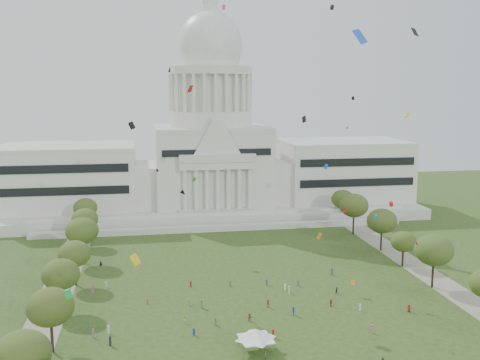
{
  "coord_description": "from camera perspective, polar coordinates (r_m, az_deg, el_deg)",
  "views": [
    {
      "loc": [
        -25.64,
        -106.88,
        49.49
      ],
      "look_at": [
        0.0,
        45.0,
        24.0
      ],
      "focal_mm": 42.0,
      "sensor_mm": 36.0,
      "label": 1
    }
  ],
  "objects": [
    {
      "name": "row_tree_l_5",
      "position": [
        183.61,
        -15.49,
        -3.88
      ],
      "size": [
        8.33,
        8.33,
        11.85
      ],
      "color": "black",
      "rests_on": "ground"
    },
    {
      "name": "row_tree_r_4",
      "position": [
        176.62,
        14.23,
        -4.05
      ],
      "size": [
        9.19,
        9.19,
        13.06
      ],
      "color": "black",
      "rests_on": "ground"
    },
    {
      "name": "row_tree_r_5",
      "position": [
        194.16,
        11.5,
        -2.55
      ],
      "size": [
        9.82,
        9.82,
        13.96
      ],
      "color": "black",
      "rests_on": "ground"
    },
    {
      "name": "person_4",
      "position": [
        130.77,
        2.86,
        -12.41
      ],
      "size": [
        0.7,
        1.16,
        1.89
      ],
      "primitive_type": "imported",
      "rotation": [
        0.0,
        0.0,
        4.62
      ],
      "color": "#B21E1E",
      "rests_on": "ground"
    },
    {
      "name": "row_tree_r_2",
      "position": [
        148.03,
        19.11,
        -6.75
      ],
      "size": [
        9.55,
        9.55,
        13.58
      ],
      "color": "black",
      "rests_on": "ground"
    },
    {
      "name": "row_tree_l_6",
      "position": [
        201.42,
        -15.44,
        -2.76
      ],
      "size": [
        8.19,
        8.19,
        11.64
      ],
      "color": "black",
      "rests_on": "ground"
    },
    {
      "name": "person_3",
      "position": [
        126.93,
        5.43,
        -13.11
      ],
      "size": [
        0.81,
        1.36,
        1.99
      ],
      "primitive_type": "imported",
      "rotation": [
        0.0,
        0.0,
        4.83
      ],
      "color": "navy",
      "rests_on": "ground"
    },
    {
      "name": "person_8",
      "position": [
        123.19,
        -5.63,
        -13.93
      ],
      "size": [
        0.84,
        0.59,
        1.59
      ],
      "primitive_type": "imported",
      "rotation": [
        0.0,
        0.0,
        2.99
      ],
      "color": "silver",
      "rests_on": "ground"
    },
    {
      "name": "row_tree_l_3",
      "position": [
        147.88,
        -16.48,
        -7.21
      ],
      "size": [
        8.12,
        8.12,
        11.55
      ],
      "color": "black",
      "rests_on": "ground"
    },
    {
      "name": "row_tree_l_2",
      "position": [
        132.2,
        -17.75,
        -9.13
      ],
      "size": [
        8.42,
        8.42,
        11.97
      ],
      "color": "black",
      "rests_on": "ground"
    },
    {
      "name": "row_tree_l_0",
      "position": [
        96.37,
        -21.23,
        -16.16
      ],
      "size": [
        8.85,
        8.85,
        12.59
      ],
      "color": "black",
      "rests_on": "ground"
    },
    {
      "name": "row_tree_r_6",
      "position": [
        211.74,
        10.38,
        -1.92
      ],
      "size": [
        8.42,
        8.42,
        11.97
      ],
      "color": "black",
      "rests_on": "ground"
    },
    {
      "name": "path_right",
      "position": [
        163.11,
        18.0,
        -8.73
      ],
      "size": [
        8.0,
        160.0,
        0.04
      ],
      "primitive_type": "cube",
      "color": "gray",
      "rests_on": "ground"
    },
    {
      "name": "row_tree_r_3",
      "position": [
        163.36,
        16.28,
        -6.04
      ],
      "size": [
        7.01,
        7.01,
        9.98
      ],
      "color": "black",
      "rests_on": "ground"
    },
    {
      "name": "row_tree_l_1",
      "position": [
        113.05,
        -18.72,
        -12.14
      ],
      "size": [
        8.86,
        8.86,
        12.59
      ],
      "color": "black",
      "rests_on": "ground"
    },
    {
      "name": "kite_swarm",
      "position": [
        120.42,
        3.43,
        0.34
      ],
      "size": [
        89.75,
        106.61,
        64.03
      ],
      "color": "black",
      "rests_on": "ground"
    },
    {
      "name": "distant_crowd",
      "position": [
        130.55,
        -3.81,
        -12.5
      ],
      "size": [
        62.4,
        38.7,
        1.94
      ],
      "color": "#26262B",
      "rests_on": "ground"
    },
    {
      "name": "event_tent",
      "position": [
        109.74,
        1.61,
        -15.33
      ],
      "size": [
        9.17,
        9.17,
        4.63
      ],
      "color": "#4C4C4C",
      "rests_on": "ground"
    },
    {
      "name": "path_left",
      "position": [
        147.25,
        -18.05,
        -10.72
      ],
      "size": [
        8.0,
        160.0,
        0.04
      ],
      "primitive_type": "cube",
      "color": "gray",
      "rests_on": "ground"
    },
    {
      "name": "row_tree_l_4",
      "position": [
        165.3,
        -15.75,
        -5.0
      ],
      "size": [
        9.29,
        9.29,
        13.21
      ],
      "color": "black",
      "rests_on": "ground"
    },
    {
      "name": "person_10",
      "position": [
        132.87,
        9.23,
        -12.19
      ],
      "size": [
        0.76,
        1.13,
        1.77
      ],
      "primitive_type": "imported",
      "rotation": [
        0.0,
        0.0,
        1.77
      ],
      "color": "#B21E1E",
      "rests_on": "ground"
    },
    {
      "name": "person_7",
      "position": [
        107.99,
        2.6,
        -17.38
      ],
      "size": [
        0.77,
        0.76,
        1.72
      ],
      "primitive_type": "imported",
      "rotation": [
        0.0,
        0.0,
        3.86
      ],
      "color": "#4C4C51",
      "rests_on": "ground"
    },
    {
      "name": "person_0",
      "position": [
        133.54,
        16.78,
        -12.36
      ],
      "size": [
        1.04,
        0.93,
        1.78
      ],
      "primitive_type": "imported",
      "rotation": [
        0.0,
        0.0,
        5.76
      ],
      "color": "#B21E1E",
      "rests_on": "ground"
    },
    {
      "name": "capitol",
      "position": [
        223.61,
        -2.93,
        2.4
      ],
      "size": [
        160.0,
        64.5,
        91.3
      ],
      "color": "beige",
      "rests_on": "ground"
    },
    {
      "name": "ground",
      "position": [
        120.54,
        3.69,
        -14.87
      ],
      "size": [
        400.0,
        400.0,
        0.0
      ],
      "primitive_type": "plane",
      "color": "#2F441B",
      "rests_on": "ground"
    },
    {
      "name": "person_2",
      "position": [
        140.73,
        9.82,
        -10.98
      ],
      "size": [
        0.92,
        0.75,
        1.64
      ],
      "primitive_type": "imported",
      "rotation": [
        0.0,
        0.0,
        0.37
      ],
      "color": "#26262B",
      "rests_on": "ground"
    },
    {
      "name": "person_5",
      "position": [
        123.54,
        0.98,
        -13.75
      ],
      "size": [
        1.59,
        1.78,
        1.86
      ],
      "primitive_type": "imported",
      "rotation": [
        0.0,
        0.0,
        2.22
      ],
      "color": "olive",
      "rests_on": "ground"
    },
    {
      "name": "person_9",
      "position": [
        121.21,
        13.22,
        -14.49
      ],
      "size": [
        0.87,
        1.29,
        1.82
      ],
      "primitive_type": "imported",
      "rotation": [
        0.0,
        0.0,
        1.33
      ],
      "color": "#994C8C",
      "rests_on": "ground"
    }
  ]
}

